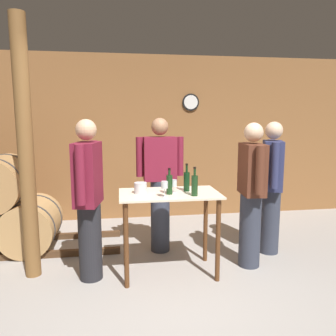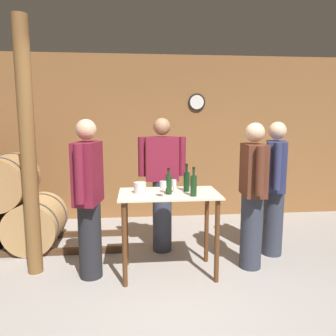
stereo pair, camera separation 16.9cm
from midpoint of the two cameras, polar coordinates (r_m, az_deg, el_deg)
ground_plane at (r=3.31m, az=0.49°, el=-21.89°), size 14.00×14.00×0.00m
back_wall at (r=5.50m, az=-3.79°, el=5.21°), size 8.40×0.08×2.70m
tasting_table at (r=3.52m, az=-1.14°, el=-7.38°), size 1.06×0.61×0.90m
wooden_post at (r=3.69m, az=-24.76°, el=2.72°), size 0.16×0.16×2.70m
wine_bottle_far_left at (r=3.39m, az=-1.19°, el=-2.77°), size 0.06×0.06×0.27m
wine_bottle_left at (r=3.53m, az=1.90°, el=-2.21°), size 0.07×0.07×0.30m
wine_bottle_center at (r=3.32m, az=3.21°, el=-2.91°), size 0.07×0.07×0.30m
wine_glass_near_left at (r=3.26m, az=-2.09°, el=-3.04°), size 0.07×0.07×0.16m
wine_glass_near_center at (r=3.47m, az=-0.35°, el=-2.74°), size 0.06×0.06×0.14m
ice_bucket at (r=3.45m, az=-6.21°, el=-3.49°), size 0.13×0.13×0.12m
person_host at (r=3.76m, az=13.06°, el=-4.13°), size 0.25×0.59×1.64m
person_visitor_with_scarf at (r=3.47m, az=-15.04°, el=-4.89°), size 0.29×0.58×1.67m
person_visitor_bearded at (r=4.09m, az=-2.58°, el=-2.48°), size 0.59×0.24×1.69m
person_visitor_near_door at (r=4.21m, az=16.47°, el=-2.86°), size 0.34×0.56×1.64m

